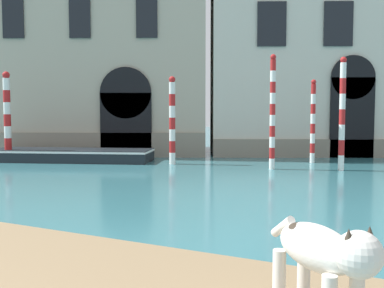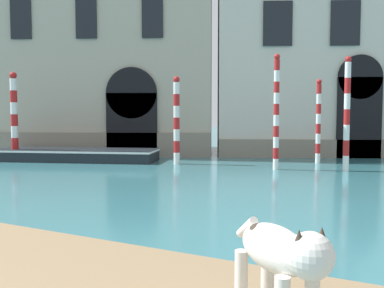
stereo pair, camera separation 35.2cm
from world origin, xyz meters
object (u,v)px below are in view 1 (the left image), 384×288
(mooring_pole_3, at_px, (342,114))
(dog_on_deck, at_px, (323,252))
(mooring_pole_1, at_px, (273,112))
(boat_moored_near_palazzo, at_px, (71,155))
(mooring_pole_2, at_px, (172,120))
(mooring_pole_4, at_px, (7,116))
(mooring_pole_0, at_px, (313,121))

(mooring_pole_3, bearing_deg, dog_on_deck, -107.91)
(dog_on_deck, height_order, mooring_pole_1, mooring_pole_1)
(dog_on_deck, height_order, mooring_pole_3, mooring_pole_3)
(mooring_pole_3, bearing_deg, mooring_pole_1, 173.23)
(boat_moored_near_palazzo, xyz_separation_m, mooring_pole_1, (7.92, -2.48, 1.79))
(mooring_pole_2, relative_size, mooring_pole_3, 0.87)
(mooring_pole_1, bearing_deg, mooring_pole_4, 168.06)
(mooring_pole_1, height_order, mooring_pole_3, mooring_pole_1)
(mooring_pole_3, height_order, mooring_pole_4, mooring_pole_3)
(boat_moored_near_palazzo, distance_m, mooring_pole_2, 4.61)
(dog_on_deck, height_order, boat_moored_near_palazzo, dog_on_deck)
(mooring_pole_3, xyz_separation_m, mooring_pole_4, (-12.79, 2.49, -0.13))
(mooring_pole_1, bearing_deg, boat_moored_near_palazzo, 162.60)
(boat_moored_near_palazzo, height_order, mooring_pole_1, mooring_pole_1)
(boat_moored_near_palazzo, distance_m, mooring_pole_0, 9.98)
(mooring_pole_2, bearing_deg, mooring_pole_3, -16.53)
(mooring_pole_2, height_order, mooring_pole_3, mooring_pole_3)
(mooring_pole_2, bearing_deg, mooring_pole_4, 174.10)
(boat_moored_near_palazzo, relative_size, mooring_pole_1, 1.68)
(mooring_pole_0, relative_size, mooring_pole_1, 0.82)
(mooring_pole_3, relative_size, mooring_pole_4, 1.07)
(mooring_pole_0, xyz_separation_m, mooring_pole_3, (0.42, -2.35, 0.31))
(mooring_pole_0, relative_size, mooring_pole_3, 0.85)
(mooring_pole_1, distance_m, mooring_pole_3, 2.39)
(mooring_pole_4, bearing_deg, mooring_pole_0, -0.63)
(boat_moored_near_palazzo, relative_size, mooring_pole_2, 1.99)
(dog_on_deck, distance_m, mooring_pole_3, 13.61)
(mooring_pole_4, bearing_deg, mooring_pole_1, -11.94)
(dog_on_deck, bearing_deg, mooring_pole_4, -174.13)
(dog_on_deck, xyz_separation_m, mooring_pole_2, (-1.84, 14.71, 0.55))
(dog_on_deck, relative_size, mooring_pole_1, 0.23)
(boat_moored_near_palazzo, height_order, mooring_pole_3, mooring_pole_3)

